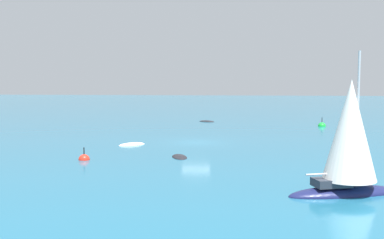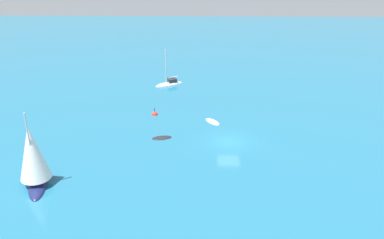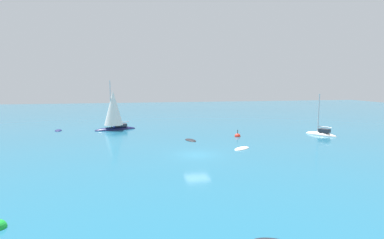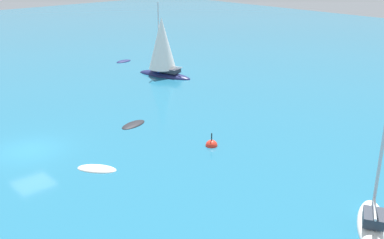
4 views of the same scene
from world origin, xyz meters
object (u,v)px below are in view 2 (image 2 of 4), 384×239
at_px(sloop, 169,84).
at_px(mooring_buoy, 155,115).
at_px(ketch, 33,159).
at_px(rib, 213,122).
at_px(tender_1, 162,138).

bearing_deg(sloop, mooring_buoy, 56.70).
bearing_deg(sloop, ketch, 41.71).
bearing_deg(mooring_buoy, rib, -15.84).
relative_size(ketch, mooring_buoy, 6.05).
relative_size(ketch, tender_1, 3.16).
xyz_separation_m(rib, sloop, (-6.55, 14.12, 0.14)).
bearing_deg(sloop, tender_1, 63.30).
relative_size(sloop, ketch, 0.77).
relative_size(sloop, mooring_buoy, 4.65).
height_order(tender_1, mooring_buoy, mooring_buoy).
bearing_deg(rib, sloop, -12.10).
relative_size(rib, tender_1, 1.02).
xyz_separation_m(sloop, ketch, (-10.52, -28.76, 2.60)).
distance_m(rib, tender_1, 7.66).
bearing_deg(tender_1, mooring_buoy, -91.92).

